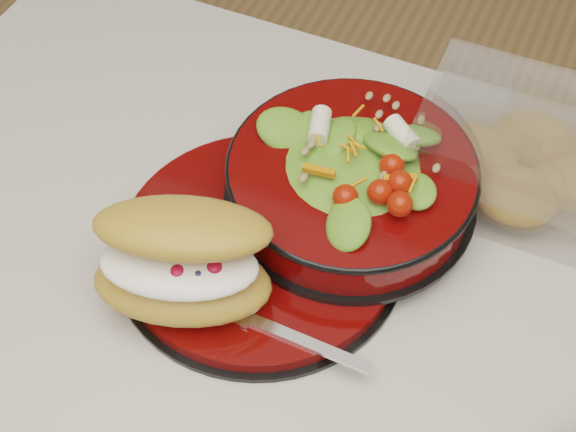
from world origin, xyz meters
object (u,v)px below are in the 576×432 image
at_px(pastry_box, 529,157).
at_px(croissant, 183,261).
at_px(salad_bowl, 352,174).
at_px(fork, 285,333).
at_px(dinner_plate, 261,244).

bearing_deg(pastry_box, croissant, -133.75).
bearing_deg(salad_bowl, fork, -88.55).
relative_size(croissant, pastry_box, 0.80).
distance_m(croissant, pastry_box, 0.35).
relative_size(dinner_plate, salad_bowl, 1.14).
relative_size(dinner_plate, pastry_box, 1.26).
bearing_deg(pastry_box, fork, -119.23).
bearing_deg(fork, croissant, 87.90).
height_order(croissant, fork, croissant).
height_order(dinner_plate, croissant, croissant).
bearing_deg(croissant, pastry_box, 28.31).
xyz_separation_m(dinner_plate, fork, (0.06, -0.08, 0.01)).
relative_size(salad_bowl, fork, 1.68).
xyz_separation_m(dinner_plate, salad_bowl, (0.06, 0.08, 0.05)).
height_order(croissant, pastry_box, croissant).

